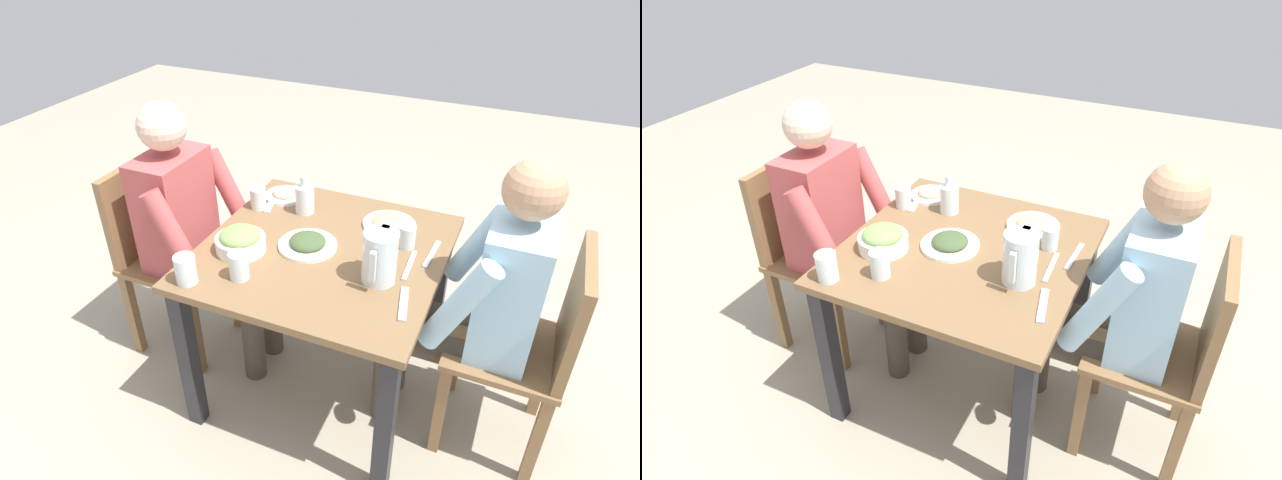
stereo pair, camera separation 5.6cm
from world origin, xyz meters
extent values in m
plane|color=#9E937F|center=(0.00, 0.00, 0.00)|extent=(8.00, 8.00, 0.00)
cube|color=brown|center=(0.00, 0.00, 0.70)|extent=(0.89, 0.89, 0.03)
cube|color=#232328|center=(-0.39, -0.39, 0.34)|extent=(0.06, 0.06, 0.68)
cube|color=#232328|center=(0.39, -0.39, 0.34)|extent=(0.06, 0.06, 0.68)
cube|color=#232328|center=(-0.39, 0.39, 0.34)|extent=(0.06, 0.06, 0.68)
cube|color=#232328|center=(0.39, 0.39, 0.34)|extent=(0.06, 0.06, 0.68)
cube|color=olive|center=(-0.18, -0.88, 0.22)|extent=(0.04, 0.04, 0.45)
cube|color=olive|center=(0.16, -0.88, 0.22)|extent=(0.04, 0.04, 0.45)
cube|color=olive|center=(-0.18, -0.54, 0.22)|extent=(0.04, 0.04, 0.45)
cube|color=olive|center=(0.16, -0.54, 0.22)|extent=(0.04, 0.04, 0.45)
cube|color=olive|center=(-0.01, -0.71, 0.46)|extent=(0.40, 0.40, 0.03)
cube|color=olive|center=(-0.01, -0.89, 0.68)|extent=(0.38, 0.04, 0.42)
cube|color=olive|center=(0.15, 0.88, 0.22)|extent=(0.04, 0.04, 0.45)
cube|color=olive|center=(-0.19, 0.88, 0.22)|extent=(0.04, 0.04, 0.45)
cube|color=olive|center=(0.15, 0.54, 0.22)|extent=(0.04, 0.04, 0.45)
cube|color=olive|center=(-0.19, 0.54, 0.22)|extent=(0.04, 0.04, 0.45)
cube|color=olive|center=(-0.02, 0.71, 0.46)|extent=(0.40, 0.40, 0.03)
cube|color=olive|center=(-0.02, 0.89, 0.68)|extent=(0.38, 0.04, 0.42)
cube|color=#B24C4C|center=(-0.01, -0.68, 0.72)|extent=(0.32, 0.20, 0.50)
sphere|color=beige|center=(-0.01, -0.68, 1.09)|extent=(0.19, 0.19, 0.19)
cylinder|color=#473D33|center=(-0.09, -0.49, 0.44)|extent=(0.11, 0.38, 0.11)
cylinder|color=#473D33|center=(-0.09, -0.30, 0.24)|extent=(0.10, 0.10, 0.47)
cylinder|color=#B24C4C|center=(-0.21, -0.54, 0.75)|extent=(0.08, 0.23, 0.37)
cylinder|color=#473D33|center=(0.08, -0.49, 0.44)|extent=(0.11, 0.38, 0.11)
cylinder|color=#473D33|center=(0.08, -0.30, 0.24)|extent=(0.10, 0.10, 0.47)
cylinder|color=#B24C4C|center=(0.19, -0.54, 0.75)|extent=(0.08, 0.23, 0.37)
cube|color=#9EC6E0|center=(-0.02, 0.68, 0.72)|extent=(0.32, 0.20, 0.50)
sphere|color=tan|center=(-0.02, 0.68, 1.09)|extent=(0.19, 0.19, 0.19)
cylinder|color=#473D33|center=(0.06, 0.49, 0.44)|extent=(0.11, 0.38, 0.11)
cylinder|color=#473D33|center=(0.06, 0.30, 0.24)|extent=(0.10, 0.10, 0.47)
cylinder|color=#9EC6E0|center=(0.18, 0.54, 0.75)|extent=(0.08, 0.23, 0.37)
cylinder|color=#473D33|center=(-0.11, 0.49, 0.44)|extent=(0.11, 0.38, 0.11)
cylinder|color=#473D33|center=(-0.11, 0.30, 0.24)|extent=(0.10, 0.10, 0.47)
cylinder|color=#9EC6E0|center=(-0.22, 0.54, 0.75)|extent=(0.08, 0.23, 0.37)
cylinder|color=silver|center=(0.10, 0.25, 0.81)|extent=(0.12, 0.12, 0.19)
cube|color=silver|center=(0.18, 0.25, 0.82)|extent=(0.02, 0.02, 0.11)
cube|color=silver|center=(0.05, 0.25, 0.89)|extent=(0.04, 0.03, 0.02)
cylinder|color=white|center=(0.13, -0.28, 0.74)|extent=(0.19, 0.19, 0.05)
ellipsoid|color=#759951|center=(0.13, -0.28, 0.78)|extent=(0.15, 0.15, 0.06)
cylinder|color=white|center=(0.01, -0.06, 0.72)|extent=(0.22, 0.22, 0.01)
ellipsoid|color=#3D512D|center=(0.01, -0.06, 0.74)|extent=(0.14, 0.14, 0.05)
cylinder|color=white|center=(-0.25, 0.18, 0.72)|extent=(0.21, 0.21, 0.01)
ellipsoid|color=#E0C670|center=(-0.25, 0.18, 0.74)|extent=(0.13, 0.13, 0.04)
cylinder|color=white|center=(-0.31, -0.31, 0.72)|extent=(0.17, 0.17, 0.01)
ellipsoid|color=#B7AD89|center=(-0.31, -0.31, 0.74)|extent=(0.11, 0.11, 0.05)
cylinder|color=silver|center=(-0.14, 0.28, 0.76)|extent=(0.06, 0.06, 0.09)
cylinder|color=silver|center=(0.28, -0.20, 0.76)|extent=(0.07, 0.07, 0.10)
cylinder|color=silver|center=(-0.18, -0.37, 0.76)|extent=(0.07, 0.07, 0.09)
cylinder|color=silver|center=(0.37, -0.35, 0.77)|extent=(0.07, 0.07, 0.10)
cylinder|color=silver|center=(-0.23, -0.18, 0.77)|extent=(0.08, 0.08, 0.12)
cylinder|color=white|center=(-0.23, -0.18, 0.75)|extent=(0.07, 0.07, 0.07)
cylinder|color=silver|center=(-0.23, -0.18, 0.86)|extent=(0.03, 0.03, 0.04)
cube|color=silver|center=(-0.23, -0.34, 0.72)|extent=(0.17, 0.07, 0.01)
cube|color=silver|center=(-0.02, 0.33, 0.72)|extent=(0.19, 0.03, 0.01)
cube|color=silver|center=(0.20, 0.37, 0.72)|extent=(0.17, 0.06, 0.01)
cube|color=silver|center=(-0.12, 0.39, 0.72)|extent=(0.19, 0.03, 0.01)
camera|label=1|loc=(1.53, 0.65, 1.84)|focal=30.02mm
camera|label=2|loc=(1.51, 0.70, 1.84)|focal=30.02mm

